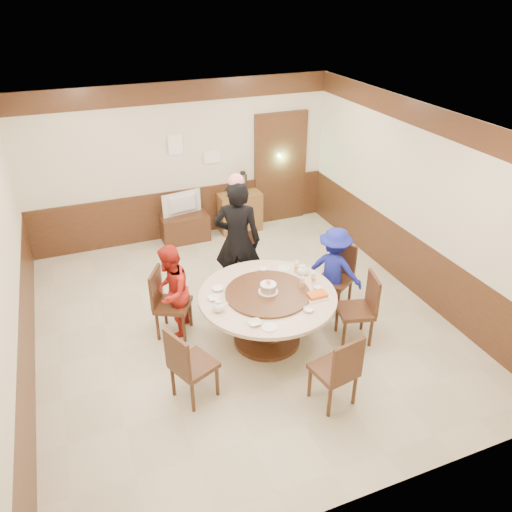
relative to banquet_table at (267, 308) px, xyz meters
name	(u,v)px	position (x,y,z in m)	size (l,w,h in m)	color
room	(240,255)	(-0.17, 0.55, 0.55)	(6.00, 6.04, 2.84)	#C0B699
banquet_table	(267,308)	(0.00, 0.00, 0.00)	(1.77, 1.77, 0.78)	#422414
chair_0	(334,288)	(1.24, 0.41, -0.23)	(0.61, 0.61, 0.97)	#422414
chair_1	(247,275)	(0.17, 1.21, -0.23)	(0.46, 0.47, 0.97)	#422414
chair_2	(172,314)	(-1.12, 0.65, -0.23)	(0.60, 0.60, 0.97)	#422414
chair_3	(193,376)	(-1.18, -0.62, -0.23)	(0.58, 0.58, 0.97)	#422414
chair_4	(334,381)	(0.28, -1.29, -0.23)	(0.51, 0.52, 0.97)	#422414
chair_5	(356,320)	(1.12, -0.38, -0.23)	(0.55, 0.54, 0.97)	#422414
person_standing	(237,241)	(0.02, 1.19, 0.40)	(0.68, 0.45, 1.87)	black
person_red	(171,292)	(-1.11, 0.64, 0.13)	(0.64, 0.50, 1.32)	#B12017
person_blue	(334,270)	(1.18, 0.37, 0.11)	(0.83, 0.48, 1.29)	navy
birthday_cake	(268,288)	(0.01, 0.00, 0.31)	(0.26, 0.26, 0.18)	white
teapot_left	(218,307)	(-0.70, -0.12, 0.28)	(0.17, 0.15, 0.13)	white
teapot_right	(303,271)	(0.63, 0.27, 0.28)	(0.17, 0.15, 0.13)	white
bowl_0	(218,289)	(-0.56, 0.33, 0.23)	(0.15, 0.15, 0.04)	white
bowl_1	(309,310)	(0.32, -0.52, 0.24)	(0.13, 0.13, 0.04)	white
bowl_2	(255,323)	(-0.38, -0.53, 0.24)	(0.15, 0.15, 0.04)	white
bowl_3	(317,287)	(0.65, -0.12, 0.24)	(0.12, 0.12, 0.04)	white
bowl_4	(214,298)	(-0.68, 0.14, 0.23)	(0.14, 0.14, 0.03)	white
bowl_5	(264,269)	(0.18, 0.56, 0.24)	(0.14, 0.14, 0.04)	white
saucer_near	(269,327)	(-0.25, -0.65, 0.22)	(0.18, 0.18, 0.01)	white
saucer_far	(283,268)	(0.45, 0.50, 0.22)	(0.18, 0.18, 0.01)	white
shrimp_platter	(317,296)	(0.55, -0.30, 0.24)	(0.30, 0.20, 0.06)	white
bottle_0	(302,283)	(0.47, -0.04, 0.30)	(0.06, 0.06, 0.16)	silver
bottle_1	(313,278)	(0.66, 0.02, 0.30)	(0.06, 0.06, 0.16)	silver
bottle_2	(296,267)	(0.58, 0.36, 0.30)	(0.06, 0.06, 0.16)	silver
tv_stand	(185,228)	(-0.26, 3.28, -0.28)	(0.85, 0.45, 0.50)	#422414
television	(183,204)	(-0.26, 3.28, 0.18)	(0.74, 0.10, 0.43)	gray
side_cabinet	(240,212)	(0.82, 3.31, -0.16)	(0.80, 0.40, 0.75)	brown
thermos	(243,183)	(0.90, 3.31, 0.41)	(0.15, 0.15, 0.38)	silver
notice_left	(175,145)	(-0.27, 3.49, 1.22)	(0.25, 0.00, 0.35)	white
notice_right	(212,157)	(0.38, 3.49, 0.92)	(0.30, 0.00, 0.22)	white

